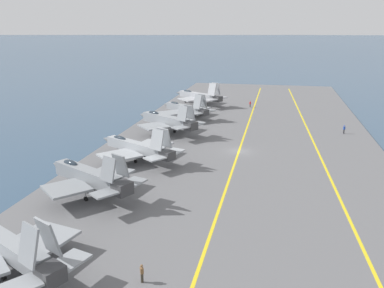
{
  "coord_description": "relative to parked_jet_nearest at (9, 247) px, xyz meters",
  "views": [
    {
      "loc": [
        -67.8,
        -6.05,
        21.39
      ],
      "look_at": [
        -5.74,
        7.15,
        2.9
      ],
      "focal_mm": 38.0,
      "sensor_mm": 36.0,
      "label": 1
    }
  ],
  "objects": [
    {
      "name": "parked_jet_second",
      "position": [
        16.77,
        0.57,
        0.36
      ],
      "size": [
        12.37,
        15.18,
        6.5
      ],
      "color": "gray",
      "rests_on": "carrier_deck"
    },
    {
      "name": "deck_stripe_foul_line",
      "position": [
        40.26,
        -29.77,
        -2.39
      ],
      "size": [
        153.11,
        8.18,
        0.01
      ],
      "primitive_type": "cube",
      "rotation": [
        0.0,
        0.0,
        0.05
      ],
      "color": "yellow",
      "rests_on": "carrier_deck"
    },
    {
      "name": "parked_jet_fourth",
      "position": [
        49.47,
        -0.61,
        0.3
      ],
      "size": [
        13.02,
        15.71,
        6.46
      ],
      "color": "gray",
      "rests_on": "carrier_deck"
    },
    {
      "name": "deck_stripe_centerline",
      "position": [
        40.26,
        -16.17,
        -2.39
      ],
      "size": [
        153.3,
        0.36,
        0.01
      ],
      "primitive_type": "cube",
      "color": "yellow",
      "rests_on": "carrier_deck"
    },
    {
      "name": "carrier_deck",
      "position": [
        40.26,
        -16.17,
        -2.59
      ],
      "size": [
        170.33,
        49.43,
        0.4
      ],
      "primitive_type": "cube",
      "color": "slate",
      "rests_on": "ground"
    },
    {
      "name": "crew_brown_vest",
      "position": [
        0.82,
        -11.86,
        -1.45
      ],
      "size": [
        0.46,
        0.42,
        1.71
      ],
      "color": "#383328",
      "rests_on": "carrier_deck"
    },
    {
      "name": "parked_jet_third",
      "position": [
        31.73,
        -0.57,
        -0.15
      ],
      "size": [
        13.52,
        15.9,
        6.15
      ],
      "color": "#9EA3A8",
      "rests_on": "carrier_deck"
    },
    {
      "name": "parked_jet_fifth",
      "position": [
        64.55,
        -1.02,
        -0.2
      ],
      "size": [
        13.42,
        14.46,
        6.2
      ],
      "color": "gray",
      "rests_on": "carrier_deck"
    },
    {
      "name": "ground_plane",
      "position": [
        40.26,
        -16.17,
        -2.79
      ],
      "size": [
        2000.0,
        2000.0,
        0.0
      ],
      "primitive_type": "plane",
      "color": "#334C66"
    },
    {
      "name": "crew_red_vest",
      "position": [
        80.83,
        -15.14,
        -1.48
      ],
      "size": [
        0.46,
        0.42,
        1.66
      ],
      "color": "#383328",
      "rests_on": "carrier_deck"
    },
    {
      "name": "parked_jet_nearest",
      "position": [
        0.0,
        0.0,
        0.0
      ],
      "size": [
        12.35,
        15.42,
        6.42
      ],
      "color": "gray",
      "rests_on": "carrier_deck"
    },
    {
      "name": "crew_blue_vest",
      "position": [
        56.67,
        -35.77,
        -1.41
      ],
      "size": [
        0.35,
        0.44,
        1.79
      ],
      "color": "#232328",
      "rests_on": "carrier_deck"
    },
    {
      "name": "parked_jet_sixth",
      "position": [
        81.07,
        -1.0,
        0.14
      ],
      "size": [
        12.93,
        16.04,
        6.56
      ],
      "color": "#A8AAAF",
      "rests_on": "carrier_deck"
    }
  ]
}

